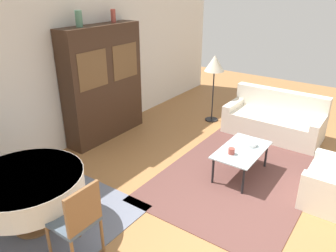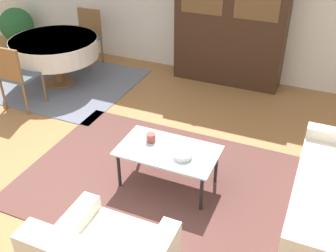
# 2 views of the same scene
# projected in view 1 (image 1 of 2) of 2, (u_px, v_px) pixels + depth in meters

# --- Properties ---
(ground_plane) EXTENTS (14.00, 14.00, 0.00)m
(ground_plane) POSITION_uv_depth(u_px,v_px,m) (249.00, 225.00, 4.15)
(ground_plane) COLOR #9E6B3D
(wall_back) EXTENTS (10.00, 0.06, 2.70)m
(wall_back) POSITION_uv_depth(u_px,v_px,m) (53.00, 77.00, 5.52)
(wall_back) COLOR silver
(wall_back) RESTS_ON ground_plane
(area_rug) EXTENTS (3.03, 2.14, 0.01)m
(area_rug) POSITION_uv_depth(u_px,v_px,m) (237.00, 176.00, 5.18)
(area_rug) COLOR brown
(area_rug) RESTS_ON ground_plane
(dining_rug) EXTENTS (2.49, 2.00, 0.01)m
(dining_rug) POSITION_uv_depth(u_px,v_px,m) (28.00, 228.00, 4.09)
(dining_rug) COLOR slate
(dining_rug) RESTS_ON ground_plane
(couch) EXTENTS (0.88, 1.82, 0.86)m
(couch) POSITION_uv_depth(u_px,v_px,m) (274.00, 121.00, 6.50)
(couch) COLOR silver
(couch) RESTS_ON ground_plane
(coffee_table) EXTENTS (1.05, 0.61, 0.45)m
(coffee_table) POSITION_uv_depth(u_px,v_px,m) (242.00, 152.00, 5.08)
(coffee_table) COLOR black
(coffee_table) RESTS_ON area_rug
(display_cabinet) EXTENTS (1.71, 0.41, 2.14)m
(display_cabinet) POSITION_uv_depth(u_px,v_px,m) (104.00, 83.00, 6.16)
(display_cabinet) COLOR #382316
(display_cabinet) RESTS_ON ground_plane
(dining_table) EXTENTS (1.35, 1.35, 0.75)m
(dining_table) POSITION_uv_depth(u_px,v_px,m) (27.00, 186.00, 3.89)
(dining_table) COLOR brown
(dining_table) RESTS_ON dining_rug
(dining_chair_near) EXTENTS (0.44, 0.44, 0.95)m
(dining_chair_near) POSITION_uv_depth(u_px,v_px,m) (78.00, 218.00, 3.43)
(dining_chair_near) COLOR brown
(dining_chair_near) RESTS_ON dining_rug
(floor_lamp) EXTENTS (0.42, 0.42, 1.44)m
(floor_lamp) POSITION_uv_depth(u_px,v_px,m) (215.00, 66.00, 6.80)
(floor_lamp) COLOR black
(floor_lamp) RESTS_ON ground_plane
(cup) EXTENTS (0.10, 0.10, 0.10)m
(cup) POSITION_uv_depth(u_px,v_px,m) (231.00, 151.00, 4.91)
(cup) COLOR #9E4238
(cup) RESTS_ON coffee_table
(bowl) EXTENTS (0.19, 0.19, 0.06)m
(bowl) POSITION_uv_depth(u_px,v_px,m) (251.00, 144.00, 5.16)
(bowl) COLOR white
(bowl) RESTS_ON coffee_table
(vase_tall) EXTENTS (0.12, 0.12, 0.27)m
(vase_tall) POSITION_uv_depth(u_px,v_px,m) (79.00, 19.00, 5.36)
(vase_tall) COLOR #4C7A60
(vase_tall) RESTS_ON display_cabinet
(vase_short) EXTENTS (0.09, 0.09, 0.24)m
(vase_short) POSITION_uv_depth(u_px,v_px,m) (113.00, 16.00, 5.96)
(vase_short) COLOR #9E4238
(vase_short) RESTS_ON display_cabinet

